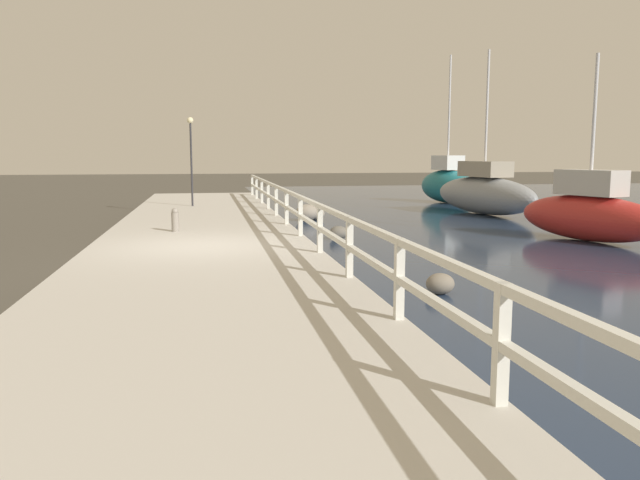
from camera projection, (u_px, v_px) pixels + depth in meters
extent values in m
plane|color=#4C473D|center=(203.00, 262.00, 12.84)|extent=(120.00, 120.00, 0.00)
cube|color=beige|center=(203.00, 254.00, 12.82)|extent=(4.65, 36.00, 0.34)
cube|color=silver|center=(501.00, 344.00, 4.63)|extent=(0.10, 0.10, 0.94)
cube|color=silver|center=(399.00, 279.00, 7.06)|extent=(0.10, 0.10, 0.94)
cube|color=silver|center=(349.00, 247.00, 9.49)|extent=(0.10, 0.10, 0.94)
cube|color=silver|center=(320.00, 228.00, 11.92)|extent=(0.10, 0.10, 0.94)
cube|color=silver|center=(300.00, 216.00, 14.35)|extent=(0.10, 0.10, 0.94)
cube|color=silver|center=(287.00, 207.00, 16.77)|extent=(0.10, 0.10, 0.94)
cube|color=silver|center=(276.00, 200.00, 19.20)|extent=(0.10, 0.10, 0.94)
cube|color=silver|center=(268.00, 195.00, 21.63)|extent=(0.10, 0.10, 0.94)
cube|color=silver|center=(262.00, 191.00, 24.06)|extent=(0.10, 0.10, 0.94)
cube|color=silver|center=(257.00, 188.00, 26.49)|extent=(0.10, 0.10, 0.94)
cube|color=silver|center=(252.00, 185.00, 28.92)|extent=(0.10, 0.10, 0.94)
cube|color=silver|center=(309.00, 201.00, 13.07)|extent=(0.09, 32.50, 0.08)
cube|color=silver|center=(309.00, 221.00, 13.13)|extent=(0.09, 32.50, 0.08)
ellipsoid|color=#666056|center=(339.00, 233.00, 16.28)|extent=(0.48, 0.43, 0.36)
ellipsoid|color=gray|center=(316.00, 214.00, 21.06)|extent=(0.59, 0.53, 0.44)
ellipsoid|color=slate|center=(440.00, 284.00, 9.89)|extent=(0.46, 0.41, 0.34)
ellipsoid|color=gray|center=(307.00, 213.00, 20.80)|extent=(0.75, 0.67, 0.56)
cylinder|color=gray|center=(175.00, 222.00, 15.18)|extent=(0.18, 0.18, 0.46)
sphere|color=gray|center=(175.00, 211.00, 15.15)|extent=(0.17, 0.17, 0.17)
cylinder|color=#2D2D33|center=(191.00, 165.00, 22.50)|extent=(0.07, 0.07, 2.97)
sphere|color=beige|center=(190.00, 120.00, 22.29)|extent=(0.22, 0.22, 0.22)
ellipsoid|color=#1E707A|center=(447.00, 186.00, 28.59)|extent=(2.40, 3.60, 1.50)
cube|color=silver|center=(448.00, 163.00, 28.45)|extent=(1.33, 1.41, 0.65)
cylinder|color=silver|center=(449.00, 113.00, 28.14)|extent=(0.09, 0.09, 5.11)
ellipsoid|color=gray|center=(484.00, 195.00, 23.09)|extent=(2.35, 5.98, 1.38)
cube|color=#9E937F|center=(485.00, 169.00, 22.96)|extent=(1.32, 2.27, 0.57)
cylinder|color=silver|center=(487.00, 114.00, 22.69)|extent=(0.09, 0.09, 4.56)
ellipsoid|color=red|center=(588.00, 218.00, 15.93)|extent=(2.36, 4.33, 1.17)
cube|color=beige|center=(590.00, 183.00, 15.81)|extent=(1.25, 1.84, 0.64)
cylinder|color=silver|center=(594.00, 125.00, 15.61)|extent=(0.09, 0.09, 3.51)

